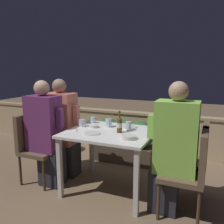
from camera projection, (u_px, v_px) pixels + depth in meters
ground_plane at (110, 189)px, 2.94m from camera, size 16.00×16.00×0.00m
parapet_wall at (143, 132)px, 4.22m from camera, size 9.00×0.18×0.71m
dining_table at (110, 139)px, 2.82m from camera, size 1.01×0.87×0.74m
planter_hedge at (123, 138)px, 3.78m from camera, size 0.98×0.47×0.68m
chair_left_near at (34, 142)px, 3.09m from camera, size 0.44×0.43×0.90m
person_purple_stripe at (46, 133)px, 2.98m from camera, size 0.49×0.26×1.34m
chair_left_far at (51, 136)px, 3.36m from camera, size 0.44×0.43×0.90m
person_coral_top at (63, 128)px, 3.26m from camera, size 0.49×0.26×1.34m
chair_right_near at (193, 166)px, 2.31m from camera, size 0.44×0.43×0.90m
person_green_blouse at (173, 149)px, 2.36m from camera, size 0.49×0.26×1.36m
chair_right_far at (195, 155)px, 2.61m from camera, size 0.44×0.43×0.90m
beer_bottle at (119, 124)px, 2.73m from camera, size 0.06×0.06×0.25m
plate_0 at (92, 133)px, 2.70m from camera, size 0.19×0.19×0.01m
plate_1 at (130, 127)px, 2.99m from camera, size 0.19×0.19×0.01m
bowl_0 at (94, 126)px, 2.97m from camera, size 0.12×0.12×0.04m
bowl_1 at (129, 137)px, 2.49m from camera, size 0.15×0.15×0.04m
glass_cup_0 at (93, 120)px, 3.21m from camera, size 0.07×0.07×0.08m
glass_cup_1 at (109, 123)px, 3.00m from camera, size 0.08×0.08×0.10m
glass_cup_2 at (129, 126)px, 2.83m from camera, size 0.07×0.07×0.11m
glass_cup_3 at (82, 123)px, 3.02m from camera, size 0.08×0.08×0.09m
fork_0 at (76, 130)px, 2.85m from camera, size 0.12×0.15×0.01m
potted_plant at (53, 129)px, 4.17m from camera, size 0.41×0.41×0.69m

